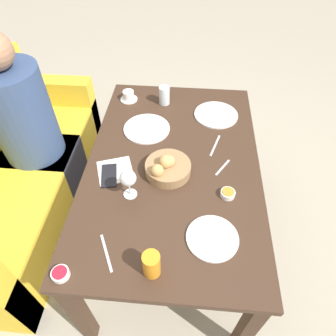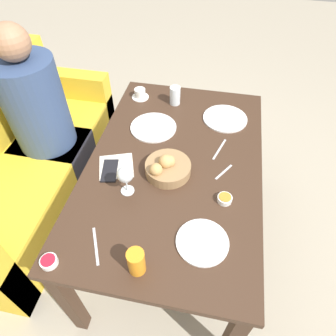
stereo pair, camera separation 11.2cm
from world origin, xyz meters
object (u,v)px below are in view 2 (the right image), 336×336
(plate_near_left, at_px, (202,242))
(plate_near_right, at_px, (225,118))
(juice_glass, at_px, (136,262))
(jam_bowl_berry, at_px, (49,262))
(napkin, at_px, (116,166))
(couch, at_px, (22,167))
(knife_silver, at_px, (219,149))
(fork_silver, at_px, (96,246))
(jam_bowl_honey, at_px, (225,199))
(plate_far_center, at_px, (153,127))
(spoon_coffee, at_px, (224,172))
(water_tumbler, at_px, (175,95))
(wine_glass, at_px, (125,175))
(coffee_cup, at_px, (140,94))
(cell_phone, at_px, (110,171))
(seated_person, at_px, (46,131))
(bread_basket, at_px, (167,167))

(plate_near_left, xyz_separation_m, plate_near_right, (0.84, -0.03, 0.00))
(plate_near_right, height_order, juice_glass, juice_glass)
(jam_bowl_berry, height_order, napkin, jam_bowl_berry)
(couch, bearing_deg, knife_silver, -89.79)
(fork_silver, relative_size, napkin, 0.74)
(jam_bowl_honey, bearing_deg, plate_far_center, 44.82)
(couch, bearing_deg, jam_bowl_honey, -103.60)
(plate_near_right, relative_size, spoon_coffee, 2.26)
(plate_far_center, bearing_deg, plate_near_right, -67.71)
(plate_near_left, distance_m, water_tumbler, 0.98)
(plate_near_right, distance_m, juice_glass, 1.04)
(plate_near_left, distance_m, napkin, 0.59)
(napkin, bearing_deg, water_tumbler, -17.82)
(wine_glass, xyz_separation_m, jam_bowl_berry, (-0.41, 0.20, -0.10))
(wine_glass, relative_size, jam_bowl_berry, 2.28)
(plate_far_center, height_order, jam_bowl_honey, jam_bowl_honey)
(coffee_cup, relative_size, cell_phone, 0.67)
(plate_far_center, distance_m, water_tumbler, 0.28)
(juice_glass, xyz_separation_m, water_tumbler, (1.10, 0.06, -0.00))
(couch, bearing_deg, coffee_cup, -63.46)
(jam_bowl_honey, bearing_deg, napkin, 79.08)
(plate_near_left, relative_size, fork_silver, 1.37)
(plate_near_right, xyz_separation_m, spoon_coffee, (-0.43, -0.02, -0.00))
(plate_near_right, xyz_separation_m, cell_phone, (-0.54, 0.54, -0.00))
(water_tumbler, distance_m, coffee_cup, 0.23)
(juice_glass, bearing_deg, cell_phone, 30.25)
(fork_silver, distance_m, knife_silver, 0.81)
(seated_person, distance_m, plate_far_center, 0.82)
(jam_bowl_honey, relative_size, knife_silver, 0.40)
(cell_phone, bearing_deg, plate_far_center, -20.36)
(seated_person, distance_m, spoon_coffee, 1.27)
(cell_phone, bearing_deg, coffee_cup, 1.38)
(coffee_cup, bearing_deg, knife_silver, -125.43)
(wine_glass, distance_m, fork_silver, 0.32)
(couch, distance_m, jam_bowl_honey, 1.48)
(spoon_coffee, bearing_deg, water_tumbler, 33.26)
(plate_far_center, bearing_deg, wine_glass, 178.38)
(plate_far_center, xyz_separation_m, jam_bowl_berry, (-0.88, 0.21, 0.01))
(plate_near_right, height_order, spoon_coffee, plate_near_right)
(water_tumbler, relative_size, fork_silver, 0.71)
(napkin, bearing_deg, jam_bowl_honey, -100.92)
(plate_far_center, xyz_separation_m, juice_glass, (-0.84, -0.13, 0.05))
(fork_silver, bearing_deg, coffee_cup, 5.07)
(seated_person, bearing_deg, wine_glass, -125.57)
(couch, xyz_separation_m, water_tumbler, (0.37, -1.01, 0.48))
(plate_near_right, bearing_deg, coffee_cup, 78.01)
(cell_phone, bearing_deg, wine_glass, -130.13)
(couch, distance_m, water_tumbler, 1.18)
(jam_bowl_honey, bearing_deg, bread_basket, 67.86)
(water_tumbler, relative_size, napkin, 0.53)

